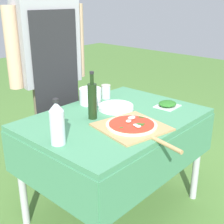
{
  "coord_description": "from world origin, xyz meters",
  "views": [
    {
      "loc": [
        -1.43,
        -1.27,
        1.5
      ],
      "look_at": [
        -0.03,
        0.0,
        0.79
      ],
      "focal_mm": 50.0,
      "sensor_mm": 36.0,
      "label": 1
    }
  ],
  "objects_px": {
    "pizza_on_peel": "(133,126)",
    "sauce_jar": "(106,92)",
    "prep_table": "(115,130)",
    "herb_container": "(167,104)",
    "oil_bottle": "(92,100)",
    "plate_stack": "(116,107)",
    "person_cook": "(49,63)",
    "water_bottle": "(57,123)",
    "mixing_tub": "(90,96)"
  },
  "relations": [
    {
      "from": "plate_stack",
      "to": "water_bottle",
      "type": "bearing_deg",
      "value": -168.34
    },
    {
      "from": "pizza_on_peel",
      "to": "oil_bottle",
      "type": "bearing_deg",
      "value": 110.73
    },
    {
      "from": "person_cook",
      "to": "oil_bottle",
      "type": "xyz_separation_m",
      "value": [
        -0.11,
        -0.58,
        -0.14
      ]
    },
    {
      "from": "mixing_tub",
      "to": "herb_container",
      "type": "bearing_deg",
      "value": -54.91
    },
    {
      "from": "plate_stack",
      "to": "mixing_tub",
      "type": "bearing_deg",
      "value": 99.39
    },
    {
      "from": "water_bottle",
      "to": "sauce_jar",
      "type": "distance_m",
      "value": 0.83
    },
    {
      "from": "plate_stack",
      "to": "person_cook",
      "type": "bearing_deg",
      "value": 101.48
    },
    {
      "from": "prep_table",
      "to": "mixing_tub",
      "type": "distance_m",
      "value": 0.35
    },
    {
      "from": "oil_bottle",
      "to": "person_cook",
      "type": "bearing_deg",
      "value": 79.1
    },
    {
      "from": "herb_container",
      "to": "water_bottle",
      "type": "bearing_deg",
      "value": 172.82
    },
    {
      "from": "sauce_jar",
      "to": "person_cook",
      "type": "bearing_deg",
      "value": 124.87
    },
    {
      "from": "prep_table",
      "to": "water_bottle",
      "type": "bearing_deg",
      "value": -175.65
    },
    {
      "from": "water_bottle",
      "to": "mixing_tub",
      "type": "bearing_deg",
      "value": 30.99
    },
    {
      "from": "herb_container",
      "to": "person_cook",
      "type": "bearing_deg",
      "value": 116.24
    },
    {
      "from": "pizza_on_peel",
      "to": "sauce_jar",
      "type": "xyz_separation_m",
      "value": [
        0.32,
        0.52,
        0.03
      ]
    },
    {
      "from": "prep_table",
      "to": "herb_container",
      "type": "xyz_separation_m",
      "value": [
        0.4,
        -0.15,
        0.12
      ]
    },
    {
      "from": "pizza_on_peel",
      "to": "water_bottle",
      "type": "xyz_separation_m",
      "value": [
        -0.43,
        0.17,
        0.11
      ]
    },
    {
      "from": "oil_bottle",
      "to": "plate_stack",
      "type": "xyz_separation_m",
      "value": [
        0.23,
        0.0,
        -0.11
      ]
    },
    {
      "from": "person_cook",
      "to": "water_bottle",
      "type": "height_order",
      "value": "person_cook"
    },
    {
      "from": "water_bottle",
      "to": "person_cook",
      "type": "bearing_deg",
      "value": 55.01
    },
    {
      "from": "herb_container",
      "to": "mixing_tub",
      "type": "bearing_deg",
      "value": 125.09
    },
    {
      "from": "water_bottle",
      "to": "sauce_jar",
      "type": "height_order",
      "value": "water_bottle"
    },
    {
      "from": "person_cook",
      "to": "pizza_on_peel",
      "type": "xyz_separation_m",
      "value": [
        -0.07,
        -0.88,
        -0.25
      ]
    },
    {
      "from": "pizza_on_peel",
      "to": "mixing_tub",
      "type": "relative_size",
      "value": 3.85
    },
    {
      "from": "person_cook",
      "to": "mixing_tub",
      "type": "relative_size",
      "value": 10.7
    },
    {
      "from": "prep_table",
      "to": "sauce_jar",
      "type": "bearing_deg",
      "value": 51.95
    },
    {
      "from": "oil_bottle",
      "to": "water_bottle",
      "type": "relative_size",
      "value": 1.22
    },
    {
      "from": "oil_bottle",
      "to": "herb_container",
      "type": "height_order",
      "value": "oil_bottle"
    },
    {
      "from": "oil_bottle",
      "to": "sauce_jar",
      "type": "distance_m",
      "value": 0.43
    },
    {
      "from": "prep_table",
      "to": "water_bottle",
      "type": "height_order",
      "value": "water_bottle"
    },
    {
      "from": "pizza_on_peel",
      "to": "herb_container",
      "type": "bearing_deg",
      "value": 18.68
    },
    {
      "from": "prep_table",
      "to": "water_bottle",
      "type": "xyz_separation_m",
      "value": [
        -0.5,
        -0.04,
        0.22
      ]
    },
    {
      "from": "oil_bottle",
      "to": "mixing_tub",
      "type": "bearing_deg",
      "value": 48.85
    },
    {
      "from": "herb_container",
      "to": "prep_table",
      "type": "bearing_deg",
      "value": 159.07
    },
    {
      "from": "water_bottle",
      "to": "mixing_tub",
      "type": "height_order",
      "value": "water_bottle"
    },
    {
      "from": "pizza_on_peel",
      "to": "oil_bottle",
      "type": "height_order",
      "value": "oil_bottle"
    },
    {
      "from": "person_cook",
      "to": "water_bottle",
      "type": "bearing_deg",
      "value": 63.0
    },
    {
      "from": "prep_table",
      "to": "herb_container",
      "type": "relative_size",
      "value": 7.08
    },
    {
      "from": "oil_bottle",
      "to": "herb_container",
      "type": "xyz_separation_m",
      "value": [
        0.52,
        -0.24,
        -0.11
      ]
    },
    {
      "from": "person_cook",
      "to": "herb_container",
      "type": "bearing_deg",
      "value": 124.23
    },
    {
      "from": "pizza_on_peel",
      "to": "plate_stack",
      "type": "height_order",
      "value": "pizza_on_peel"
    },
    {
      "from": "prep_table",
      "to": "person_cook",
      "type": "bearing_deg",
      "value": 90.71
    },
    {
      "from": "water_bottle",
      "to": "herb_container",
      "type": "bearing_deg",
      "value": -7.18
    },
    {
      "from": "prep_table",
      "to": "sauce_jar",
      "type": "xyz_separation_m",
      "value": [
        0.24,
        0.31,
        0.14
      ]
    },
    {
      "from": "prep_table",
      "to": "oil_bottle",
      "type": "relative_size",
      "value": 3.79
    },
    {
      "from": "water_bottle",
      "to": "oil_bottle",
      "type": "bearing_deg",
      "value": 18.03
    },
    {
      "from": "plate_stack",
      "to": "prep_table",
      "type": "bearing_deg",
      "value": -141.21
    },
    {
      "from": "person_cook",
      "to": "sauce_jar",
      "type": "xyz_separation_m",
      "value": [
        0.25,
        -0.36,
        -0.22
      ]
    },
    {
      "from": "oil_bottle",
      "to": "mixing_tub",
      "type": "xyz_separation_m",
      "value": [
        0.19,
        0.22,
        -0.07
      ]
    },
    {
      "from": "plate_stack",
      "to": "sauce_jar",
      "type": "bearing_deg",
      "value": 59.08
    }
  ]
}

